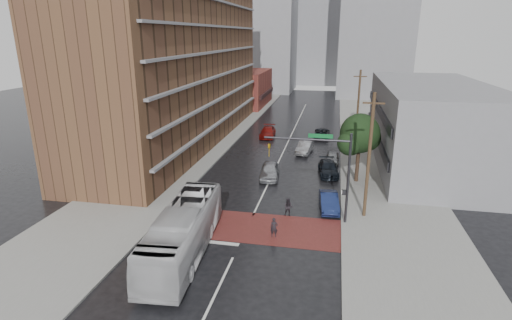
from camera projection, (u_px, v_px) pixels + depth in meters
The scene contains 24 objects.
ground at pixel (246, 230), 29.97m from camera, with size 160.00×160.00×0.00m, color black.
crosswalk at pixel (248, 227), 30.44m from camera, with size 14.00×5.00×0.02m, color maroon.
sidewalk_west at pixel (205, 139), 55.48m from camera, with size 9.00×90.00×0.15m, color gray.
sidewalk_east at pixel (376, 148), 51.19m from camera, with size 9.00×90.00×0.15m, color gray.
apartment_block at pixel (179, 35), 50.83m from camera, with size 10.00×44.00×28.00m, color brown.
storefront_west at pixel (246, 88), 81.67m from camera, with size 8.00×16.00×7.00m, color brown.
building_east at pixel (430, 124), 44.26m from camera, with size 11.00×26.00×9.00m, color gray.
distant_tower_west at pixel (259, 26), 100.74m from camera, with size 18.00×16.00×32.00m, color gray.
distant_tower_east at pixel (377, 16), 89.31m from camera, with size 16.00×14.00×36.00m, color gray.
distant_tower_center at pixel (318, 42), 115.24m from camera, with size 12.00×10.00×24.00m, color gray.
street_tree at pixel (360, 136), 38.22m from camera, with size 4.20×4.10×6.90m.
signal_mast at pixel (329, 165), 29.80m from camera, with size 6.50×0.30×7.20m.
utility_pole_near at pixel (369, 156), 30.53m from camera, with size 1.60×0.26×10.00m.
utility_pole_far at pixel (358, 110), 49.24m from camera, with size 1.60×0.26×10.00m.
transit_bus at pixel (184, 231), 26.28m from camera, with size 2.75×11.75×3.27m, color #BDBDBF.
pedestrian_a at pixel (274, 228), 28.73m from camera, with size 0.54×0.35×1.47m, color black.
pedestrian_b at pixel (288, 207), 32.02m from camera, with size 0.75×0.58×1.54m, color black.
car_travel_a at pixel (270, 171), 40.58m from camera, with size 1.85×4.61×1.57m, color #A9ABB0.
car_travel_b at pixel (305, 147), 49.18m from camera, with size 1.54×4.41×1.45m, color #9FA1A6.
car_travel_c at pixel (268, 132), 56.99m from camera, with size 2.01×4.94×1.43m, color maroon.
suv_travel at pixel (322, 134), 56.45m from camera, with size 2.05×4.45×1.24m, color black.
car_parked_near at pixel (329, 202), 33.32m from camera, with size 1.45×4.17×1.37m, color #15214C.
car_parked_mid at pixel (328, 168), 41.59m from camera, with size 1.91×4.69×1.36m, color black.
car_parked_far at pixel (333, 158), 45.49m from camera, with size 1.45×3.62×1.23m, color #95999C.
Camera 1 is at (6.00, -26.35, 14.01)m, focal length 28.00 mm.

